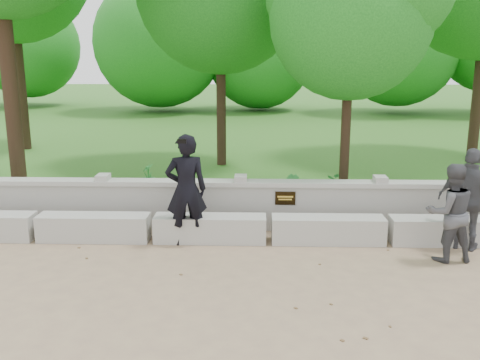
{
  "coord_description": "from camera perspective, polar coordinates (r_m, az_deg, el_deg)",
  "views": [
    {
      "loc": [
        -0.22,
        -6.75,
        3.13
      ],
      "look_at": [
        -0.49,
        1.92,
        1.08
      ],
      "focal_mm": 40.0,
      "sensor_mm": 36.0,
      "label": 1
    }
  ],
  "objects": [
    {
      "name": "visitor_left",
      "position": [
        8.77,
        21.48,
        -3.26
      ],
      "size": [
        0.8,
        0.66,
        1.53
      ],
      "color": "#44454A",
      "rests_on": "ground"
    },
    {
      "name": "shrub_b",
      "position": [
        10.4,
        5.59,
        -1.1
      ],
      "size": [
        0.41,
        0.43,
        0.61
      ],
      "primitive_type": "imported",
      "rotation": [
        0.0,
        0.0,
        2.2
      ],
      "color": "#29792F",
      "rests_on": "lawn"
    },
    {
      "name": "parapet_wall",
      "position": [
        9.73,
        3.02,
        -2.61
      ],
      "size": [
        12.5,
        0.35,
        0.9
      ],
      "color": "#A09E97",
      "rests_on": "ground"
    },
    {
      "name": "tree_near_right",
      "position": [
        11.04,
        11.79,
        17.7
      ],
      "size": [
        3.16,
        3.16,
        5.37
      ],
      "color": "#382619",
      "rests_on": "lawn"
    },
    {
      "name": "ground",
      "position": [
        7.45,
        3.4,
        -11.56
      ],
      "size": [
        80.0,
        80.0,
        0.0
      ],
      "primitive_type": "plane",
      "color": "#9D8460",
      "rests_on": "ground"
    },
    {
      "name": "concrete_bench",
      "position": [
        9.13,
        3.09,
        -5.26
      ],
      "size": [
        11.9,
        0.45,
        0.45
      ],
      "color": "#ABA8A1",
      "rests_on": "ground"
    },
    {
      "name": "shrub_d",
      "position": [
        11.96,
        -9.76,
        0.47
      ],
      "size": [
        0.36,
        0.37,
        0.52
      ],
      "primitive_type": "imported",
      "rotation": [
        0.0,
        0.0,
        5.12
      ],
      "color": "#29792F",
      "rests_on": "lawn"
    },
    {
      "name": "man_main",
      "position": [
        8.88,
        -5.76,
        -1.05
      ],
      "size": [
        0.76,
        0.69,
        1.87
      ],
      "color": "black",
      "rests_on": "ground"
    },
    {
      "name": "lawn",
      "position": [
        20.97,
        2.37,
        5.06
      ],
      "size": [
        40.0,
        22.0,
        0.25
      ],
      "primitive_type": "cube",
      "color": "#306821",
      "rests_on": "ground"
    },
    {
      "name": "shrub_c",
      "position": [
        10.51,
        10.75,
        -1.17
      ],
      "size": [
        0.67,
        0.64,
        0.59
      ],
      "primitive_type": "imported",
      "rotation": [
        0.0,
        0.0,
        3.58
      ],
      "color": "#29792F",
      "rests_on": "lawn"
    },
    {
      "name": "visitor_right",
      "position": [
        9.37,
        23.31,
        -1.95
      ],
      "size": [
        1.05,
        0.87,
        1.68
      ],
      "color": "#46464B",
      "rests_on": "ground"
    }
  ]
}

